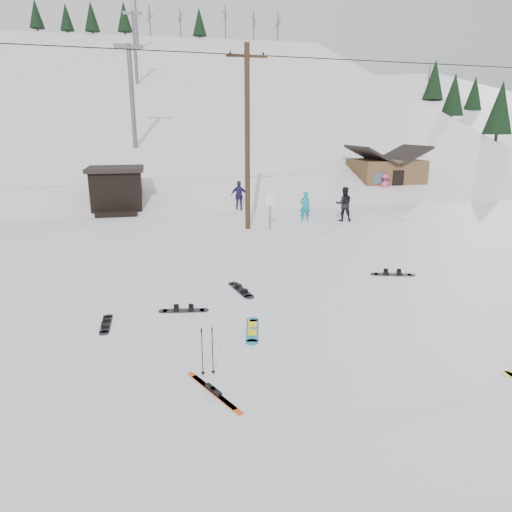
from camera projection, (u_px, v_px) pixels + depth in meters
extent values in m
plane|color=white|center=(283.00, 362.00, 10.42)|extent=(200.00, 200.00, 0.00)
cube|color=white|center=(178.00, 251.00, 65.37)|extent=(60.00, 85.24, 65.97)
cube|color=white|center=(436.00, 238.00, 68.25)|extent=(45.66, 93.98, 54.59)
cylinder|color=#3A2819|center=(247.00, 140.00, 22.75)|extent=(0.26, 0.26, 9.00)
cube|color=#3A2819|center=(247.00, 56.00, 21.68)|extent=(2.00, 0.12, 0.12)
cylinder|color=black|center=(247.00, 53.00, 21.64)|extent=(0.08, 0.08, 0.12)
cylinder|color=#595B60|center=(270.00, 212.00, 23.59)|extent=(0.07, 0.07, 1.80)
cube|color=white|center=(270.00, 200.00, 23.37)|extent=(0.50, 0.04, 0.60)
cube|color=black|center=(117.00, 191.00, 28.76)|extent=(3.00, 3.00, 2.50)
cube|color=black|center=(115.00, 169.00, 28.39)|extent=(3.40, 3.40, 0.25)
cube|color=black|center=(117.00, 213.00, 27.38)|extent=(2.40, 1.20, 0.30)
cylinder|color=#595B60|center=(132.00, 99.00, 35.78)|extent=(0.36, 0.36, 8.00)
cube|color=#595B60|center=(129.00, 46.00, 34.73)|extent=(2.20, 0.30, 0.30)
cylinder|color=#595B60|center=(135.00, 49.00, 52.78)|extent=(0.36, 0.36, 8.00)
cube|color=#595B60|center=(133.00, 13.00, 51.73)|extent=(2.20, 0.30, 0.30)
cylinder|color=#595B60|center=(136.00, 24.00, 69.78)|extent=(0.36, 0.36, 8.00)
cube|color=brown|center=(385.00, 177.00, 35.69)|extent=(5.00, 4.00, 2.70)
cube|color=black|center=(371.00, 155.00, 34.94)|extent=(2.69, 4.40, 1.43)
cube|color=black|center=(403.00, 155.00, 35.50)|extent=(2.69, 4.40, 1.43)
cube|color=black|center=(398.00, 183.00, 33.86)|extent=(0.90, 0.06, 1.90)
cube|color=#1C84BA|center=(252.00, 330.00, 11.99)|extent=(0.61, 1.40, 0.03)
cylinder|color=#1C84BA|center=(253.00, 320.00, 12.64)|extent=(0.31, 0.31, 0.03)
cylinder|color=#1C84BA|center=(252.00, 342.00, 11.33)|extent=(0.31, 0.31, 0.03)
cube|color=yellow|center=(253.00, 324.00, 12.21)|extent=(0.26, 0.21, 0.09)
cube|color=yellow|center=(252.00, 332.00, 11.74)|extent=(0.26, 0.21, 0.09)
cube|color=#C03B13|center=(216.00, 394.00, 9.15)|extent=(0.85, 1.60, 0.02)
cube|color=black|center=(216.00, 392.00, 9.13)|extent=(0.22, 0.32, 0.08)
cube|color=#C03B13|center=(211.00, 390.00, 9.28)|extent=(0.85, 1.60, 0.02)
cube|color=black|center=(211.00, 388.00, 9.27)|extent=(0.22, 0.32, 0.08)
cylinder|color=black|center=(202.00, 353.00, 9.72)|extent=(0.02, 0.02, 1.07)
cylinder|color=black|center=(203.00, 373.00, 9.86)|extent=(0.08, 0.08, 0.01)
cylinder|color=black|center=(201.00, 331.00, 9.58)|extent=(0.03, 0.03, 0.10)
cylinder|color=black|center=(213.00, 352.00, 9.77)|extent=(0.02, 0.02, 1.07)
cylinder|color=black|center=(213.00, 372.00, 9.90)|extent=(0.08, 0.08, 0.01)
cylinder|color=black|center=(212.00, 330.00, 9.63)|extent=(0.03, 0.03, 0.10)
cube|color=black|center=(184.00, 311.00, 13.28)|extent=(1.22, 0.46, 0.02)
cylinder|color=black|center=(204.00, 310.00, 13.31)|extent=(0.27, 0.27, 0.02)
cylinder|color=black|center=(163.00, 311.00, 13.25)|extent=(0.27, 0.27, 0.02)
cube|color=black|center=(191.00, 309.00, 13.28)|extent=(0.17, 0.22, 0.08)
cube|color=black|center=(176.00, 309.00, 13.25)|extent=(0.17, 0.22, 0.08)
cube|color=black|center=(106.00, 324.00, 12.36)|extent=(0.27, 1.11, 0.02)
cylinder|color=black|center=(108.00, 316.00, 12.89)|extent=(0.26, 0.26, 0.02)
cylinder|color=black|center=(104.00, 333.00, 11.84)|extent=(0.26, 0.26, 0.02)
cube|color=black|center=(107.00, 320.00, 12.54)|extent=(0.18, 0.14, 0.07)
cube|color=black|center=(105.00, 326.00, 12.16)|extent=(0.18, 0.14, 0.07)
cube|color=black|center=(393.00, 275.00, 16.51)|extent=(1.34, 0.66, 0.03)
cylinder|color=black|center=(411.00, 275.00, 16.46)|extent=(0.30, 0.30, 0.03)
cylinder|color=black|center=(374.00, 274.00, 16.55)|extent=(0.30, 0.30, 0.03)
cube|color=black|center=(399.00, 273.00, 16.47)|extent=(0.22, 0.25, 0.09)
cube|color=black|center=(386.00, 273.00, 16.51)|extent=(0.22, 0.25, 0.09)
cylinder|color=yellow|center=(507.00, 374.00, 9.88)|extent=(0.25, 0.25, 0.02)
cube|color=black|center=(241.00, 290.00, 14.95)|extent=(0.60, 1.44, 0.03)
cylinder|color=black|center=(233.00, 283.00, 15.56)|extent=(0.32, 0.32, 0.03)
cylinder|color=black|center=(249.00, 297.00, 14.33)|extent=(0.32, 0.32, 0.03)
cube|color=black|center=(238.00, 286.00, 15.15)|extent=(0.26, 0.21, 0.09)
cube|color=black|center=(244.00, 291.00, 14.71)|extent=(0.26, 0.21, 0.09)
imported|color=#0E7D91|center=(305.00, 206.00, 25.75)|extent=(0.64, 0.45, 1.67)
imported|color=black|center=(344.00, 204.00, 25.68)|extent=(1.09, 0.94, 1.93)
imported|color=#C14479|center=(384.00, 186.00, 33.57)|extent=(1.20, 0.72, 1.83)
imported|color=#1E1C47|center=(239.00, 196.00, 28.83)|extent=(1.20, 0.83, 1.89)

